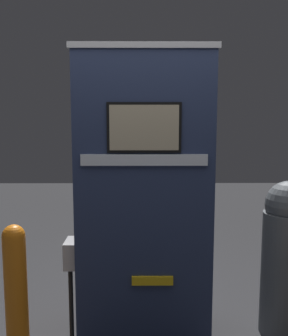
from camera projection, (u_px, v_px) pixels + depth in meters
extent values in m
cube|color=#232D4C|center=(144.00, 273.00, 2.97)|extent=(0.96, 0.48, 0.96)
cube|color=#232D4C|center=(144.00, 134.00, 2.83)|extent=(0.96, 0.48, 1.13)
cube|color=#B7B7BC|center=(144.00, 51.00, 2.75)|extent=(0.99, 0.51, 0.04)
cube|color=black|center=(144.00, 128.00, 2.58)|extent=(0.49, 0.01, 0.33)
cube|color=tan|center=(144.00, 128.00, 2.57)|extent=(0.45, 0.01, 0.30)
cube|color=silver|center=(144.00, 160.00, 2.60)|extent=(0.84, 0.02, 0.07)
cube|color=gold|center=(152.00, 281.00, 2.71)|extent=(0.29, 0.02, 0.06)
cube|color=#B7B7BC|center=(72.00, 253.00, 2.84)|extent=(0.09, 0.22, 0.19)
cylinder|color=black|center=(71.00, 305.00, 2.82)|extent=(0.03, 0.03, 0.53)
cylinder|color=orange|center=(16.00, 301.00, 2.60)|extent=(0.15, 0.15, 0.89)
sphere|color=orange|center=(14.00, 236.00, 2.54)|extent=(0.15, 0.15, 0.15)
cylinder|color=#51565B|center=(286.00, 273.00, 2.98)|extent=(0.37, 0.37, 0.94)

